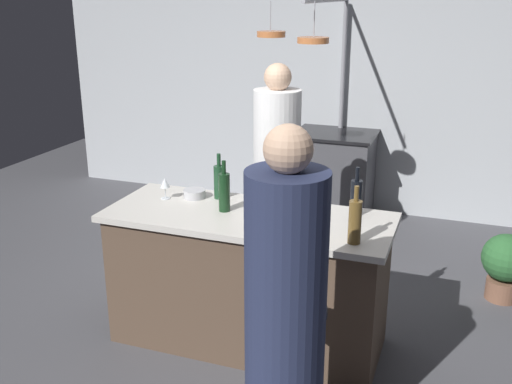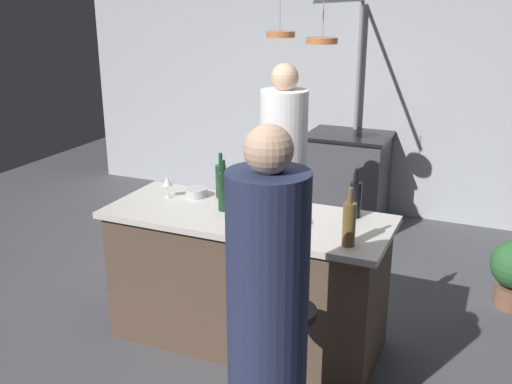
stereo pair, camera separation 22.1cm
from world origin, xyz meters
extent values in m
plane|color=#4C4C51|center=(0.00, 0.00, 0.00)|extent=(9.00, 9.00, 0.00)
cube|color=#B2B7BC|center=(0.00, 2.85, 1.30)|extent=(6.40, 0.16, 2.60)
cube|color=brown|center=(0.00, 0.00, 0.43)|extent=(1.72, 0.66, 0.86)
cube|color=beige|center=(0.00, 0.00, 0.88)|extent=(1.80, 0.72, 0.04)
cube|color=#47474C|center=(0.00, 2.45, 0.43)|extent=(0.76, 0.60, 0.86)
cube|color=black|center=(0.00, 2.45, 0.88)|extent=(0.80, 0.64, 0.03)
cylinder|color=white|center=(-0.13, 0.99, 0.76)|extent=(0.36, 0.36, 1.52)
sphere|color=#D8AD8C|center=(-0.13, 0.99, 1.62)|extent=(0.21, 0.21, 0.21)
cylinder|color=#4C4C51|center=(0.53, -0.62, 0.33)|extent=(0.06, 0.06, 0.62)
cylinder|color=black|center=(0.53, -0.62, 0.66)|extent=(0.26, 0.26, 0.04)
cylinder|color=#262D4C|center=(0.56, -1.01, 0.76)|extent=(0.36, 0.36, 1.52)
sphere|color=#D8AD8C|center=(0.56, -1.01, 1.61)|extent=(0.21, 0.21, 0.21)
cylinder|color=gray|center=(0.00, 2.70, 1.07)|extent=(0.04, 0.04, 2.15)
cylinder|color=gray|center=(0.00, 1.93, 2.15)|extent=(0.04, 1.55, 0.04)
cylinder|color=#B26638|center=(-0.30, 1.33, 1.90)|extent=(0.23, 0.23, 0.04)
cylinder|color=gray|center=(-0.30, 1.30, 2.03)|extent=(0.01, 0.01, 0.25)
cylinder|color=#B26638|center=(0.05, 1.29, 1.87)|extent=(0.24, 0.24, 0.04)
cylinder|color=gray|center=(0.05, 1.30, 2.01)|extent=(0.01, 0.01, 0.28)
cylinder|color=brown|center=(1.61, 1.19, 0.08)|extent=(0.24, 0.24, 0.16)
sphere|color=#2D6633|center=(1.61, 1.19, 0.34)|extent=(0.36, 0.36, 0.36)
cylinder|color=#382319|center=(0.14, -0.09, 1.01)|extent=(0.05, 0.05, 0.21)
cylinder|color=#193D23|center=(-0.29, 0.23, 1.01)|extent=(0.07, 0.07, 0.22)
cylinder|color=#193D23|center=(-0.29, 0.23, 1.17)|extent=(0.03, 0.03, 0.08)
cylinder|color=black|center=(0.63, 0.22, 1.01)|extent=(0.07, 0.07, 0.22)
cylinder|color=black|center=(0.63, 0.22, 1.17)|extent=(0.03, 0.03, 0.08)
cylinder|color=#143319|center=(-0.16, 0.01, 1.02)|extent=(0.07, 0.07, 0.24)
cylinder|color=#143319|center=(-0.16, 0.01, 1.19)|extent=(0.03, 0.03, 0.08)
cylinder|color=brown|center=(0.71, -0.21, 1.02)|extent=(0.07, 0.07, 0.25)
cylinder|color=brown|center=(0.71, -0.21, 1.19)|extent=(0.03, 0.03, 0.08)
cylinder|color=silver|center=(-0.62, 0.09, 0.90)|extent=(0.06, 0.06, 0.01)
cylinder|color=silver|center=(-0.62, 0.09, 0.94)|extent=(0.01, 0.01, 0.07)
cone|color=silver|center=(-0.62, 0.09, 1.01)|extent=(0.07, 0.07, 0.06)
cylinder|color=silver|center=(0.05, 0.07, 0.90)|extent=(0.06, 0.06, 0.01)
cylinder|color=silver|center=(0.05, 0.07, 0.94)|extent=(0.01, 0.01, 0.07)
cone|color=silver|center=(0.05, 0.07, 1.01)|extent=(0.07, 0.07, 0.06)
cylinder|color=#B7B7BC|center=(-0.45, 0.18, 0.93)|extent=(0.15, 0.15, 0.06)
cylinder|color=brown|center=(0.33, -0.07, 0.94)|extent=(0.14, 0.14, 0.07)
camera|label=1|loc=(1.23, -3.22, 2.21)|focal=41.58mm
camera|label=2|loc=(1.43, -3.14, 2.21)|focal=41.58mm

